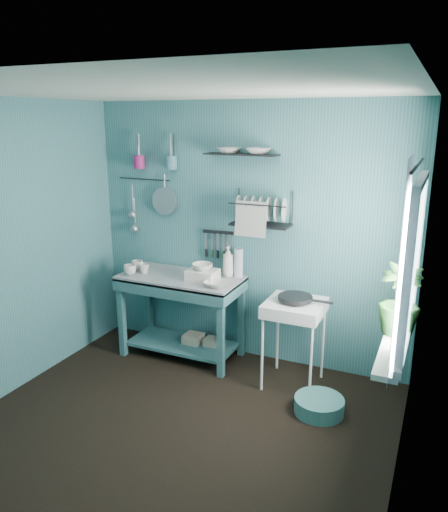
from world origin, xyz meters
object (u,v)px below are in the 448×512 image
at_px(wash_tub, 203,275).
at_px(frying_pan, 295,298).
at_px(soap_bottle, 228,261).
at_px(mug_right, 137,265).
at_px(mug_mid, 144,269).
at_px(dish_rack, 261,208).
at_px(mug_left, 130,270).
at_px(colander, 165,201).
at_px(storage_tin_small, 212,348).
at_px(hotplate_stand, 293,343).
at_px(floor_basin, 319,406).
at_px(water_bottle, 238,263).
at_px(work_counter, 182,316).
at_px(utensil_cup_teal, 171,162).
at_px(utensil_cup_magenta, 139,162).
at_px(potted_plant, 399,299).
at_px(storage_tin_large, 193,344).

xyz_separation_m(wash_tub, frying_pan, (0.94, -0.08, -0.07)).
bearing_deg(soap_bottle, mug_right, -167.74).
bearing_deg(mug_mid, dish_rack, 12.03).
height_order(mug_left, colander, colander).
bearing_deg(storage_tin_small, hotplate_stand, -11.20).
bearing_deg(floor_basin, water_bottle, 145.84).
xyz_separation_m(storage_tin_small, floor_basin, (1.22, -0.54, -0.04)).
relative_size(soap_bottle, water_bottle, 1.07).
relative_size(frying_pan, floor_basin, 0.74).
bearing_deg(work_counter, utensil_cup_teal, 124.12).
xyz_separation_m(wash_tub, water_bottle, (0.27, 0.24, 0.09)).
relative_size(dish_rack, utensil_cup_teal, 4.23).
bearing_deg(frying_pan, mug_left, -177.78).
height_order(water_bottle, utensil_cup_magenta, utensil_cup_magenta).
xyz_separation_m(dish_rack, floor_basin, (0.77, -0.64, -1.47)).
bearing_deg(mug_right, floor_basin, -12.84).
bearing_deg(hotplate_stand, storage_tin_small, 165.95).
bearing_deg(floor_basin, frying_pan, 132.72).
bearing_deg(potted_plant, storage_tin_large, 163.77).
distance_m(utensil_cup_teal, storage_tin_large, 1.84).
xyz_separation_m(mug_right, colander, (0.19, 0.26, 0.63)).
height_order(mug_right, floor_basin, mug_right).
bearing_deg(floor_basin, utensil_cup_magenta, 161.76).
height_order(work_counter, dish_rack, dish_rack).
distance_m(frying_pan, utensil_cup_teal, 1.80).
height_order(frying_pan, utensil_cup_magenta, utensil_cup_magenta).
bearing_deg(storage_tin_large, dish_rack, 11.38).
bearing_deg(soap_bottle, dish_rack, -3.10).
bearing_deg(colander, water_bottle, -2.88).
distance_m(mug_left, utensil_cup_teal, 1.13).
bearing_deg(dish_rack, hotplate_stand, -39.06).
height_order(soap_bottle, utensil_cup_magenta, utensil_cup_magenta).
height_order(work_counter, water_bottle, water_bottle).
relative_size(wash_tub, hotplate_stand, 0.35).
relative_size(frying_pan, colander, 1.07).
xyz_separation_m(soap_bottle, water_bottle, (0.10, 0.02, -0.01)).
relative_size(work_counter, dish_rack, 2.16).
height_order(soap_bottle, floor_basin, soap_bottle).
bearing_deg(storage_tin_small, utensil_cup_teal, 163.25).
relative_size(work_counter, hotplate_stand, 1.51).
bearing_deg(storage_tin_large, work_counter, -153.43).
bearing_deg(storage_tin_small, colander, 163.48).
bearing_deg(utensil_cup_magenta, work_counter, -21.81).
xyz_separation_m(water_bottle, utensil_cup_teal, (-0.72, 0.01, 0.93)).
distance_m(frying_pan, dish_rack, 0.87).
bearing_deg(utensil_cup_magenta, wash_tub, -16.89).
distance_m(mug_mid, dish_rack, 1.33).
relative_size(water_bottle, storage_tin_large, 1.27).
distance_m(mug_left, storage_tin_large, 1.00).
xyz_separation_m(storage_tin_large, storage_tin_small, (0.20, 0.03, -0.01)).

